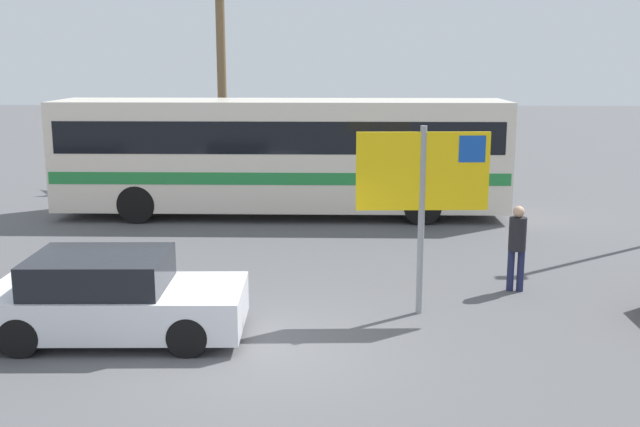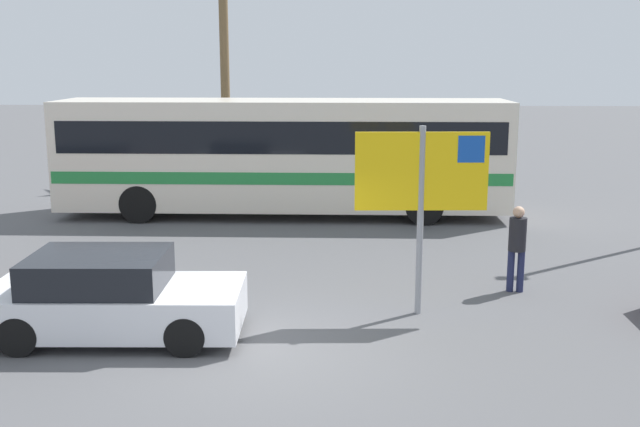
% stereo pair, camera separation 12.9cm
% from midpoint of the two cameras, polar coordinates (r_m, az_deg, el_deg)
% --- Properties ---
extents(ground, '(120.00, 120.00, 0.00)m').
position_cam_midpoint_polar(ground, '(11.27, -4.73, -10.57)').
color(ground, '#565659').
extents(bus_front_coach, '(12.14, 2.46, 3.17)m').
position_cam_midpoint_polar(bus_front_coach, '(20.54, -3.14, 4.75)').
color(bus_front_coach, silver).
rests_on(bus_front_coach, ground).
extents(ferry_sign, '(2.20, 0.16, 3.20)m').
position_cam_midpoint_polar(ferry_sign, '(12.46, 7.74, 2.65)').
color(ferry_sign, gray).
rests_on(ferry_sign, ground).
extents(car_white, '(3.98, 1.88, 1.32)m').
position_cam_midpoint_polar(car_white, '(12.10, -15.84, -6.21)').
color(car_white, silver).
rests_on(car_white, ground).
extents(pedestrian_crossing_lot, '(0.32, 0.32, 1.62)m').
position_cam_midpoint_polar(pedestrian_crossing_lot, '(14.29, 14.55, -2.09)').
color(pedestrian_crossing_lot, '#1E2347').
rests_on(pedestrian_crossing_lot, ground).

